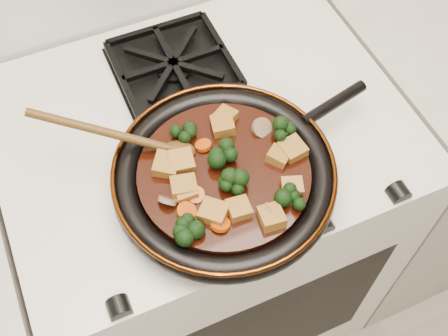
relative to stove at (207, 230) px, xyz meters
name	(u,v)px	position (x,y,z in m)	size (l,w,h in m)	color
stove	(207,230)	(0.00, 0.00, 0.00)	(0.76, 0.60, 0.90)	beige
burner_grate_front	(232,177)	(0.00, -0.14, 0.46)	(0.23, 0.23, 0.03)	black
burner_grate_back	(174,66)	(0.00, 0.14, 0.46)	(0.23, 0.23, 0.03)	black
skillet	(225,176)	(-0.02, -0.15, 0.49)	(0.50, 0.37, 0.05)	black
braising_sauce	(224,175)	(-0.02, -0.15, 0.50)	(0.29, 0.29, 0.02)	black
tofu_cube_0	(292,187)	(0.07, -0.22, 0.52)	(0.03, 0.03, 0.02)	brown
tofu_cube_1	(166,165)	(-0.10, -0.11, 0.52)	(0.04, 0.04, 0.02)	brown
tofu_cube_2	(184,187)	(-0.09, -0.16, 0.52)	(0.04, 0.04, 0.02)	brown
tofu_cube_3	(214,213)	(-0.07, -0.22, 0.52)	(0.04, 0.04, 0.02)	brown
tofu_cube_4	(239,209)	(-0.03, -0.23, 0.52)	(0.03, 0.04, 0.02)	brown
tofu_cube_5	(278,156)	(0.07, -0.16, 0.52)	(0.03, 0.03, 0.02)	brown
tofu_cube_6	(223,125)	(0.01, -0.07, 0.52)	(0.04, 0.04, 0.02)	brown
tofu_cube_7	(225,117)	(0.03, -0.05, 0.52)	(0.03, 0.03, 0.02)	brown
tofu_cube_8	(293,149)	(0.10, -0.16, 0.52)	(0.04, 0.04, 0.02)	brown
tofu_cube_9	(271,217)	(0.01, -0.26, 0.52)	(0.04, 0.04, 0.02)	brown
tofu_cube_10	(181,162)	(-0.08, -0.11, 0.52)	(0.04, 0.04, 0.02)	brown
tofu_cube_11	(185,190)	(-0.09, -0.16, 0.52)	(0.04, 0.03, 0.02)	brown
broccoli_floret_0	(221,153)	(-0.01, -0.12, 0.52)	(0.06, 0.06, 0.06)	black
broccoli_floret_1	(233,183)	(-0.02, -0.18, 0.52)	(0.06, 0.06, 0.06)	black
broccoli_floret_2	(189,229)	(-0.11, -0.23, 0.52)	(0.06, 0.06, 0.05)	black
broccoli_floret_3	(285,132)	(0.10, -0.13, 0.52)	(0.06, 0.06, 0.06)	black
broccoli_floret_4	(291,199)	(0.05, -0.25, 0.52)	(0.06, 0.06, 0.05)	black
broccoli_floret_5	(186,136)	(-0.05, -0.07, 0.52)	(0.05, 0.05, 0.05)	black
carrot_coin_0	(196,195)	(-0.08, -0.18, 0.51)	(0.03, 0.03, 0.01)	#A73704
carrot_coin_1	(187,211)	(-0.10, -0.20, 0.51)	(0.03, 0.03, 0.01)	#A73704
carrot_coin_2	(203,145)	(-0.03, -0.09, 0.51)	(0.03, 0.03, 0.01)	#A73704
carrot_coin_3	(182,194)	(-0.10, -0.17, 0.51)	(0.03, 0.03, 0.01)	#A73704
carrot_coin_4	(220,224)	(-0.06, -0.24, 0.51)	(0.03, 0.03, 0.01)	#A73704
carrot_coin_5	(227,123)	(0.02, -0.06, 0.51)	(0.03, 0.03, 0.01)	#A73704
mushroom_slice_0	(271,211)	(0.02, -0.25, 0.52)	(0.03, 0.03, 0.01)	brown
mushroom_slice_1	(167,201)	(-0.12, -0.17, 0.52)	(0.03, 0.03, 0.01)	brown
mushroom_slice_2	(262,128)	(0.07, -0.10, 0.52)	(0.04, 0.04, 0.01)	brown
wooden_spoon	(136,140)	(-0.13, -0.05, 0.53)	(0.15, 0.10, 0.25)	#4A2D10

